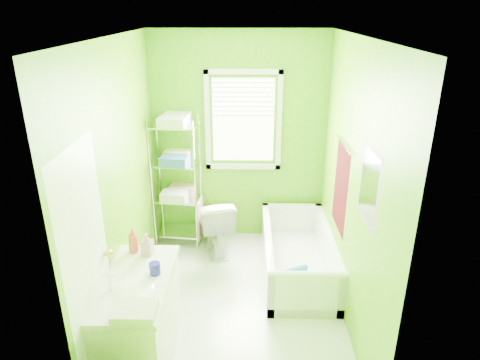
{
  "coord_description": "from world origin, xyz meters",
  "views": [
    {
      "loc": [
        0.09,
        -3.58,
        2.83
      ],
      "look_at": [
        0.03,
        0.25,
        1.26
      ],
      "focal_mm": 32.0,
      "sensor_mm": 36.0,
      "label": 1
    }
  ],
  "objects_px": {
    "vanity": "(139,318)",
    "toilet": "(215,224)",
    "wire_shelf_unit": "(178,168)",
    "bathtub": "(297,260)"
  },
  "relations": [
    {
      "from": "vanity",
      "to": "toilet",
      "type": "bearing_deg",
      "value": 74.38
    },
    {
      "from": "vanity",
      "to": "wire_shelf_unit",
      "type": "xyz_separation_m",
      "value": [
        0.06,
        1.97,
        0.59
      ]
    },
    {
      "from": "bathtub",
      "to": "vanity",
      "type": "bearing_deg",
      "value": -138.48
    },
    {
      "from": "bathtub",
      "to": "toilet",
      "type": "distance_m",
      "value": 1.1
    },
    {
      "from": "toilet",
      "to": "wire_shelf_unit",
      "type": "bearing_deg",
      "value": -37.76
    },
    {
      "from": "bathtub",
      "to": "toilet",
      "type": "height_order",
      "value": "toilet"
    },
    {
      "from": "bathtub",
      "to": "toilet",
      "type": "xyz_separation_m",
      "value": [
        -0.97,
        0.48,
        0.2
      ]
    },
    {
      "from": "toilet",
      "to": "vanity",
      "type": "height_order",
      "value": "vanity"
    },
    {
      "from": "toilet",
      "to": "wire_shelf_unit",
      "type": "xyz_separation_m",
      "value": [
        -0.44,
        0.19,
        0.66
      ]
    },
    {
      "from": "toilet",
      "to": "vanity",
      "type": "relative_size",
      "value": 0.67
    }
  ]
}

